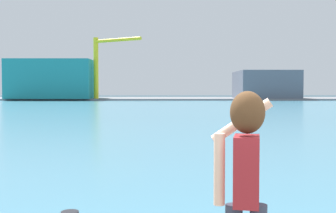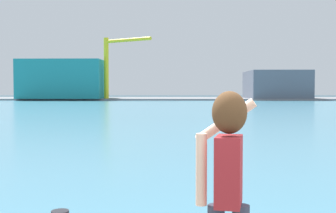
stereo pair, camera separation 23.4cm
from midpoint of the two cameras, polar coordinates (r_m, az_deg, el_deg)
ground_plane at (r=53.05m, az=0.59°, el=-0.13°), size 220.00×220.00×0.00m
harbor_water at (r=55.05m, az=0.56°, el=-0.03°), size 140.00×100.00×0.02m
far_shore_dock at (r=95.02m, az=0.14°, el=1.08°), size 140.00×20.00×0.36m
person_photographer at (r=3.46m, az=8.55°, el=-9.15°), size 0.53×0.57×1.74m
warehouse_left at (r=93.01m, az=-15.39°, el=3.57°), size 17.24×12.35×8.11m
warehouse_right at (r=94.78m, az=13.01°, el=2.91°), size 12.37×13.96×5.91m
port_crane at (r=87.54m, az=-9.00°, el=6.29°), size 10.31×6.44×12.64m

